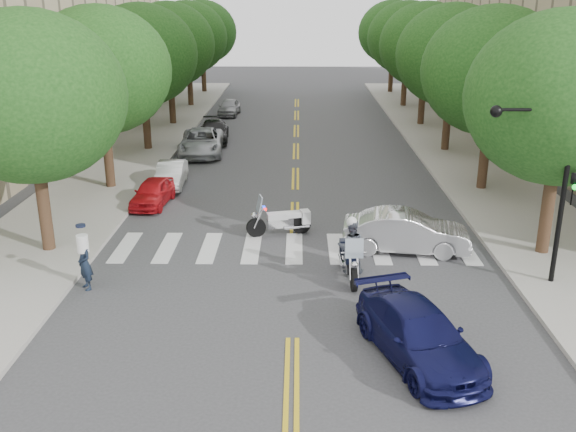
{
  "coord_description": "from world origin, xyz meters",
  "views": [
    {
      "loc": [
        0.12,
        -15.25,
        8.75
      ],
      "look_at": [
        -0.22,
        6.36,
        1.3
      ],
      "focal_mm": 40.0,
      "sensor_mm": 36.0,
      "label": 1
    }
  ],
  "objects_px": {
    "convertible": "(406,232)",
    "sedan_blue": "(418,334)",
    "motorcycle_police": "(351,250)",
    "officer_standing": "(85,263)",
    "motorcycle_parked": "(284,221)"
  },
  "relations": [
    {
      "from": "motorcycle_police",
      "to": "sedan_blue",
      "type": "bearing_deg",
      "value": 102.71
    },
    {
      "from": "motorcycle_police",
      "to": "officer_standing",
      "type": "distance_m",
      "value": 8.4
    },
    {
      "from": "convertible",
      "to": "sedan_blue",
      "type": "xyz_separation_m",
      "value": [
        -0.84,
        -7.25,
        -0.06
      ]
    },
    {
      "from": "motorcycle_police",
      "to": "sedan_blue",
      "type": "height_order",
      "value": "motorcycle_police"
    },
    {
      "from": "motorcycle_parked",
      "to": "convertible",
      "type": "bearing_deg",
      "value": -124.72
    },
    {
      "from": "motorcycle_police",
      "to": "officer_standing",
      "type": "xyz_separation_m",
      "value": [
        -8.34,
        -1.01,
        -0.07
      ]
    },
    {
      "from": "motorcycle_police",
      "to": "officer_standing",
      "type": "height_order",
      "value": "motorcycle_police"
    },
    {
      "from": "motorcycle_police",
      "to": "motorcycle_parked",
      "type": "xyz_separation_m",
      "value": [
        -2.23,
        3.92,
        -0.37
      ]
    },
    {
      "from": "officer_standing",
      "to": "convertible",
      "type": "height_order",
      "value": "officer_standing"
    },
    {
      "from": "motorcycle_parked",
      "to": "motorcycle_police",
      "type": "bearing_deg",
      "value": -164.8
    },
    {
      "from": "convertible",
      "to": "officer_standing",
      "type": "bearing_deg",
      "value": 114.67
    },
    {
      "from": "motorcycle_parked",
      "to": "officer_standing",
      "type": "xyz_separation_m",
      "value": [
        -6.11,
        -4.93,
        0.3
      ]
    },
    {
      "from": "motorcycle_police",
      "to": "motorcycle_parked",
      "type": "height_order",
      "value": "motorcycle_police"
    },
    {
      "from": "motorcycle_police",
      "to": "officer_standing",
      "type": "relative_size",
      "value": 1.5
    },
    {
      "from": "sedan_blue",
      "to": "convertible",
      "type": "bearing_deg",
      "value": 65.21
    }
  ]
}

